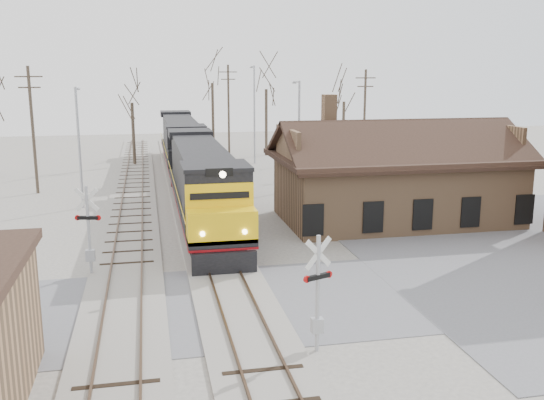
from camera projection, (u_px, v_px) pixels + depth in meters
The scene contains 19 objects.
ground at pixel (235, 303), 24.87m from camera, with size 140.00×140.00×0.00m, color #A8A398.
road at pixel (235, 303), 24.87m from camera, with size 60.00×9.00×0.03m, color slate.
track_main at pixel (202, 217), 39.22m from camera, with size 3.40×90.00×0.24m.
track_siding at pixel (131, 220), 38.32m from camera, with size 3.40×90.00×0.24m.
depot at pixel (395, 183), 38.25m from camera, with size 15.20×9.31×7.90m.
locomotive_lead at pixel (203, 183), 37.50m from camera, with size 3.28×21.97×4.88m.
locomotive_trailing at pixel (181, 142), 58.79m from camera, with size 3.28×21.97×4.62m.
crossbuck_near at pixel (318, 298), 20.29m from camera, with size 1.11×0.50×4.08m.
crossbuck_far at pixel (89, 234), 27.91m from camera, with size 1.20×0.36×4.25m.
streetlight_a at pixel (79, 141), 41.34m from camera, with size 0.25×2.04×8.29m.
streetlight_b at pixel (299, 129), 47.76m from camera, with size 0.25×2.04×8.59m.
streetlight_c at pixel (254, 110), 61.24m from camera, with size 0.25×2.04×9.85m.
utility_pole_a at pixel (33, 128), 46.13m from camera, with size 2.00×0.24×9.71m.
utility_pole_b at pixel (229, 108), 68.47m from camera, with size 2.00×0.24×9.99m.
utility_pole_c at pixel (364, 117), 58.33m from camera, with size 2.00×0.24×9.46m.
tree_b at pixel (131, 92), 59.69m from camera, with size 4.16×4.16×10.19m.
tree_c at pixel (212, 72), 70.40m from camera, with size 5.28×5.28×12.93m.
tree_d at pixel (266, 78), 66.49m from camera, with size 4.89×4.89×11.98m.
tree_e at pixel (344, 92), 64.31m from camera, with size 4.07×4.07×9.97m.
Camera 1 is at (-3.30, -23.24, 9.38)m, focal length 40.00 mm.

